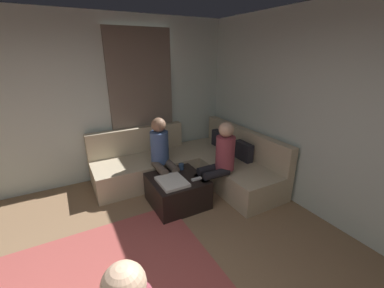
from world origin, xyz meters
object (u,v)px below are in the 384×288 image
object	(u,v)px
coffee_mug	(181,166)
person_on_couch_side	(162,154)
game_remote	(196,179)
ottoman	(177,191)
sectional_couch	(192,164)
person_on_couch_back	(220,159)

from	to	relation	value
coffee_mug	person_on_couch_side	bearing A→B (deg)	-130.01
coffee_mug	person_on_couch_side	distance (m)	0.35
game_remote	ottoman	bearing A→B (deg)	-129.29
sectional_couch	ottoman	distance (m)	0.79
person_on_couch_back	person_on_couch_side	distance (m)	0.88
person_on_couch_back	ottoman	bearing A→B (deg)	74.07
game_remote	person_on_couch_side	world-z (taller)	person_on_couch_side
ottoman	game_remote	bearing A→B (deg)	50.71
sectional_couch	game_remote	size ratio (longest dim) A/B	17.00
sectional_couch	person_on_couch_back	bearing A→B (deg)	4.29
sectional_couch	person_on_couch_side	xyz separation A→B (m)	(0.15, -0.60, 0.38)
ottoman	person_on_couch_side	world-z (taller)	person_on_couch_side
sectional_couch	person_on_couch_side	world-z (taller)	person_on_couch_side
sectional_couch	coffee_mug	size ratio (longest dim) A/B	26.84
game_remote	person_on_couch_back	bearing A→B (deg)	90.93
ottoman	person_on_couch_side	bearing A→B (deg)	-173.25
coffee_mug	person_on_couch_back	bearing A→B (deg)	47.42
game_remote	coffee_mug	bearing A→B (deg)	-174.29
sectional_couch	coffee_mug	xyz separation A→B (m)	(0.34, -0.37, 0.19)
coffee_mug	person_on_couch_side	xyz separation A→B (m)	(-0.19, -0.23, 0.19)
ottoman	person_on_couch_side	distance (m)	0.61
game_remote	person_on_couch_side	distance (m)	0.69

